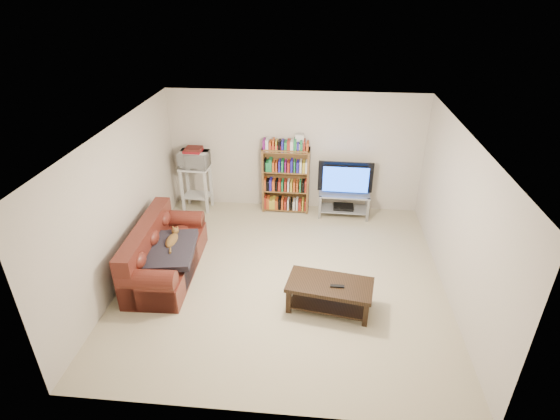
# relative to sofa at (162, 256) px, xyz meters

# --- Properties ---
(floor) EXTENTS (5.00, 5.00, 0.00)m
(floor) POSITION_rel_sofa_xyz_m (1.96, 0.04, -0.31)
(floor) COLOR beige
(floor) RESTS_ON ground
(ceiling) EXTENTS (5.00, 5.00, 0.00)m
(ceiling) POSITION_rel_sofa_xyz_m (1.96, 0.04, 2.09)
(ceiling) COLOR white
(ceiling) RESTS_ON ground
(wall_back) EXTENTS (5.00, 0.00, 5.00)m
(wall_back) POSITION_rel_sofa_xyz_m (1.96, 2.54, 0.89)
(wall_back) COLOR beige
(wall_back) RESTS_ON ground
(wall_front) EXTENTS (5.00, 0.00, 5.00)m
(wall_front) POSITION_rel_sofa_xyz_m (1.96, -2.46, 0.89)
(wall_front) COLOR beige
(wall_front) RESTS_ON ground
(wall_left) EXTENTS (0.00, 5.00, 5.00)m
(wall_left) POSITION_rel_sofa_xyz_m (-0.54, 0.04, 0.89)
(wall_left) COLOR beige
(wall_left) RESTS_ON ground
(wall_right) EXTENTS (0.00, 5.00, 5.00)m
(wall_right) POSITION_rel_sofa_xyz_m (4.46, 0.04, 0.89)
(wall_right) COLOR beige
(wall_right) RESTS_ON ground
(sofa) EXTENTS (0.93, 2.03, 0.86)m
(sofa) POSITION_rel_sofa_xyz_m (0.00, 0.00, 0.00)
(sofa) COLOR #5A2017
(sofa) RESTS_ON floor
(blanket) EXTENTS (0.88, 1.08, 0.18)m
(blanket) POSITION_rel_sofa_xyz_m (0.18, -0.13, 0.21)
(blanket) COLOR #231F28
(blanket) RESTS_ON sofa
(cat) EXTENTS (0.24, 0.55, 0.16)m
(cat) POSITION_rel_sofa_xyz_m (0.18, 0.05, 0.27)
(cat) COLOR brown
(cat) RESTS_ON sofa
(coffee_table) EXTENTS (1.29, 0.79, 0.44)m
(coffee_table) POSITION_rel_sofa_xyz_m (2.68, -0.63, -0.00)
(coffee_table) COLOR black
(coffee_table) RESTS_ON floor
(remote) EXTENTS (0.20, 0.06, 0.02)m
(remote) POSITION_rel_sofa_xyz_m (2.78, -0.71, 0.14)
(remote) COLOR black
(remote) RESTS_ON coffee_table
(tv_stand) EXTENTS (1.00, 0.47, 0.50)m
(tv_stand) POSITION_rel_sofa_xyz_m (2.97, 2.20, 0.03)
(tv_stand) COLOR #999EA3
(tv_stand) RESTS_ON floor
(television) EXTENTS (1.07, 0.17, 0.62)m
(television) POSITION_rel_sofa_xyz_m (2.97, 2.20, 0.50)
(television) COLOR black
(television) RESTS_ON tv_stand
(dvd_player) EXTENTS (0.40, 0.29, 0.06)m
(dvd_player) POSITION_rel_sofa_xyz_m (2.97, 2.20, -0.12)
(dvd_player) COLOR black
(dvd_player) RESTS_ON tv_stand
(bookshelf) EXTENTS (0.94, 0.30, 1.35)m
(bookshelf) POSITION_rel_sofa_xyz_m (1.80, 2.32, 0.39)
(bookshelf) COLOR brown
(bookshelf) RESTS_ON floor
(shelf_clutter) EXTENTS (0.69, 0.21, 0.28)m
(shelf_clutter) POSITION_rel_sofa_xyz_m (1.90, 2.33, 1.14)
(shelf_clutter) COLOR silver
(shelf_clutter) RESTS_ON bookshelf
(microwave_stand) EXTENTS (0.60, 0.45, 0.93)m
(microwave_stand) POSITION_rel_sofa_xyz_m (-0.01, 2.23, 0.29)
(microwave_stand) COLOR silver
(microwave_stand) RESTS_ON floor
(microwave) EXTENTS (0.59, 0.42, 0.32)m
(microwave) POSITION_rel_sofa_xyz_m (-0.01, 2.23, 0.78)
(microwave) COLOR silver
(microwave) RESTS_ON microwave_stand
(game_boxes) EXTENTS (0.35, 0.31, 0.05)m
(game_boxes) POSITION_rel_sofa_xyz_m (-0.01, 2.23, 0.96)
(game_boxes) COLOR maroon
(game_boxes) RESTS_ON microwave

